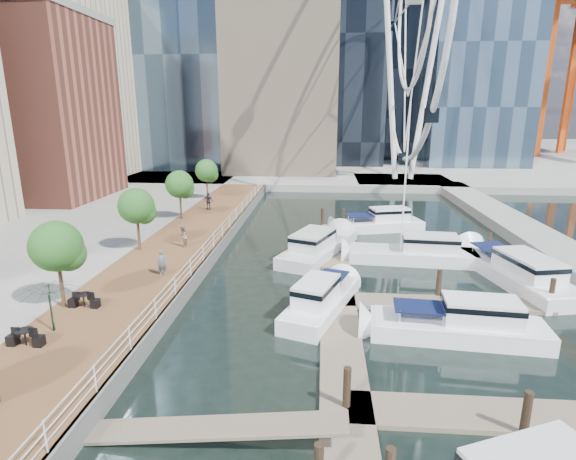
# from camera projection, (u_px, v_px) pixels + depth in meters

# --- Properties ---
(ground) EXTENTS (520.00, 520.00, 0.00)m
(ground) POSITION_uv_depth(u_px,v_px,m) (273.00, 376.00, 19.02)
(ground) COLOR black
(ground) RESTS_ON ground
(boardwalk) EXTENTS (6.00, 60.00, 1.00)m
(boardwalk) POSITION_uv_depth(u_px,v_px,m) (177.00, 253.00, 34.02)
(boardwalk) COLOR brown
(boardwalk) RESTS_ON ground
(seawall) EXTENTS (0.25, 60.00, 1.00)m
(seawall) POSITION_uv_depth(u_px,v_px,m) (215.00, 254.00, 33.80)
(seawall) COLOR #595954
(seawall) RESTS_ON ground
(land_far) EXTENTS (200.00, 114.00, 1.00)m
(land_far) POSITION_uv_depth(u_px,v_px,m) (316.00, 152.00, 117.20)
(land_far) COLOR gray
(land_far) RESTS_ON ground
(breakwater) EXTENTS (4.00, 60.00, 1.00)m
(breakwater) POSITION_uv_depth(u_px,v_px,m) (543.00, 243.00, 36.67)
(breakwater) COLOR gray
(breakwater) RESTS_ON ground
(pier) EXTENTS (14.00, 12.00, 1.00)m
(pier) POSITION_uv_depth(u_px,v_px,m) (402.00, 182.00, 67.96)
(pier) COLOR gray
(pier) RESTS_ON ground
(railing) EXTENTS (0.10, 60.00, 1.05)m
(railing) POSITION_uv_depth(u_px,v_px,m) (214.00, 241.00, 33.54)
(railing) COLOR white
(railing) RESTS_ON boardwalk
(floating_docks) EXTENTS (16.00, 34.00, 2.60)m
(floating_docks) POSITION_uv_depth(u_px,v_px,m) (417.00, 284.00, 27.91)
(floating_docks) COLOR #6D6051
(floating_docks) RESTS_ON ground
(street_trees) EXTENTS (2.60, 42.60, 4.60)m
(street_trees) POSITION_uv_depth(u_px,v_px,m) (136.00, 206.00, 32.27)
(street_trees) COLOR #3F2B1C
(street_trees) RESTS_ON ground
(cafe_tables) EXTENTS (2.50, 13.70, 0.74)m
(cafe_tables) POSITION_uv_depth(u_px,v_px,m) (2.00, 363.00, 17.52)
(cafe_tables) COLOR black
(cafe_tables) RESTS_ON ground
(yacht_foreground) EXTENTS (9.44, 3.31, 2.15)m
(yacht_foreground) POSITION_uv_depth(u_px,v_px,m) (456.00, 338.00, 22.24)
(yacht_foreground) COLOR white
(yacht_foreground) RESTS_ON ground
(pedestrian_near) EXTENTS (0.67, 0.53, 1.59)m
(pedestrian_near) POSITION_uv_depth(u_px,v_px,m) (162.00, 263.00, 27.83)
(pedestrian_near) COLOR #495461
(pedestrian_near) RESTS_ON boardwalk
(pedestrian_mid) EXTENTS (0.63, 0.80, 1.62)m
(pedestrian_mid) POSITION_uv_depth(u_px,v_px,m) (183.00, 237.00, 33.58)
(pedestrian_mid) COLOR #7E6557
(pedestrian_mid) RESTS_ON boardwalk
(pedestrian_far) EXTENTS (1.14, 0.65, 1.82)m
(pedestrian_far) POSITION_uv_depth(u_px,v_px,m) (209.00, 201.00, 46.43)
(pedestrian_far) COLOR #2D2F38
(pedestrian_far) RESTS_ON boardwalk
(moored_yachts) EXTENTS (18.99, 37.24, 11.50)m
(moored_yachts) POSITION_uv_depth(u_px,v_px,m) (407.00, 272.00, 31.37)
(moored_yachts) COLOR white
(moored_yachts) RESTS_ON ground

